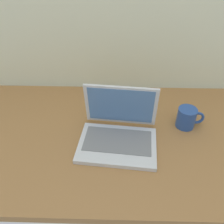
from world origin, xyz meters
The scene contains 3 objects.
desk centered at (0.00, 0.00, 0.01)m, with size 1.60×0.76×0.03m.
laptop centered at (0.05, -0.03, 0.08)m, with size 0.33×0.28×0.22m.
coffee_mug centered at (0.35, 0.06, 0.08)m, with size 0.12×0.08×0.09m.
Camera 1 is at (0.04, -0.75, 0.74)m, focal length 38.52 mm.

